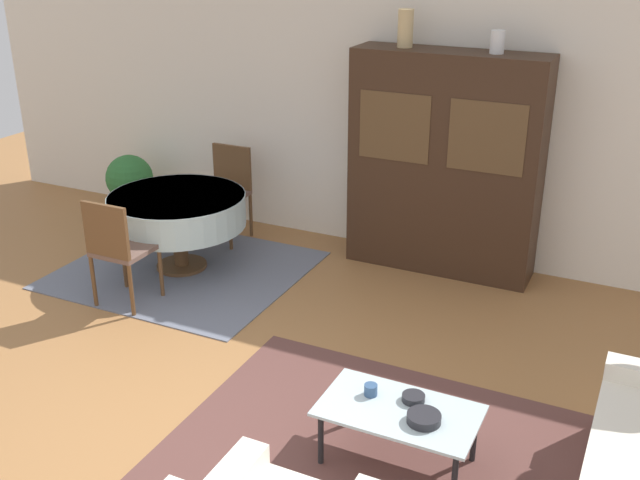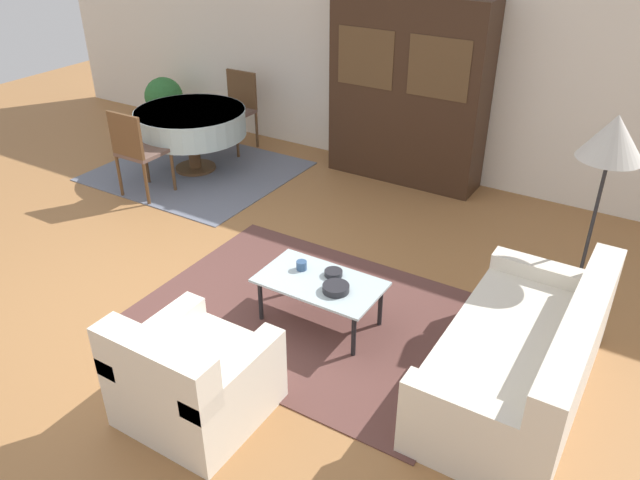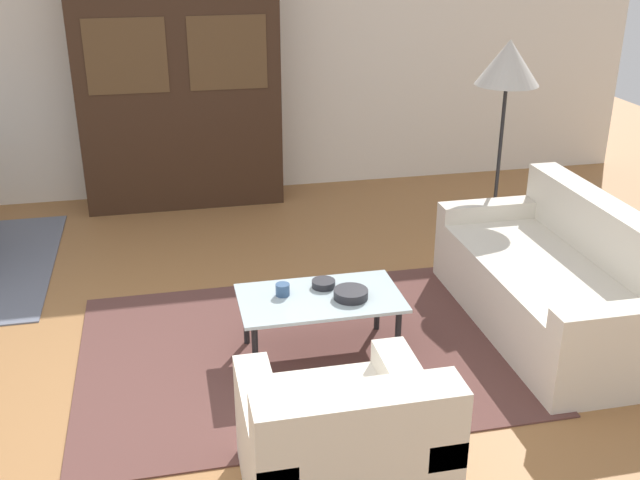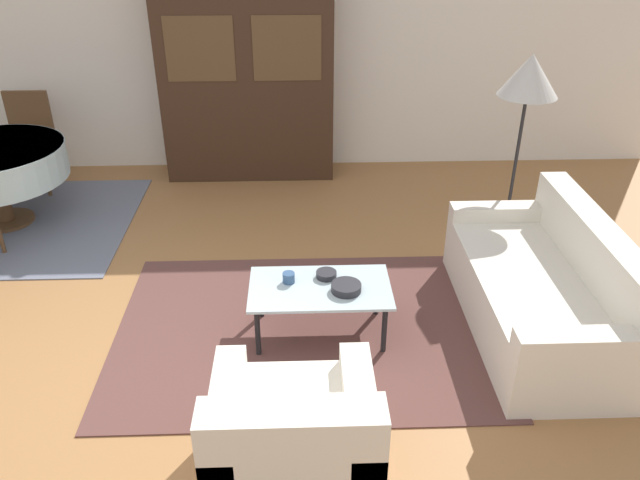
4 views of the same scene
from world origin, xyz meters
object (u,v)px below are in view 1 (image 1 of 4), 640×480
coffee_table (399,415)px  dining_chair_far (227,187)px  dining_chair_near (117,246)px  vase_short (497,42)px  potted_plant (130,183)px  dining_table (178,210)px  bowl (424,418)px  display_cabinet (445,164)px  cup (371,390)px  vase_tall (405,28)px  bowl_small (413,398)px

coffee_table → dining_chair_far: 3.89m
dining_chair_near → dining_chair_far: same height
vase_short → potted_plant: vase_short is taller
coffee_table → dining_table: bearing=148.1°
dining_chair_near → potted_plant: dining_chair_near is taller
bowl → potted_plant: (-4.29, 2.68, 0.01)m
display_cabinet → bowl: 3.11m
bowl → potted_plant: potted_plant is taller
display_cabinet → dining_chair_near: 3.00m
dining_table → cup: 3.16m
coffee_table → bowl: size_ratio=4.73×
dining_chair_far → bowl: size_ratio=4.78×
coffee_table → vase_tall: 3.60m
bowl_small → potted_plant: (-4.16, 2.51, 0.01)m
bowl → potted_plant: size_ratio=0.27×
coffee_table → bowl_small: (0.05, 0.12, 0.06)m
dining_table → potted_plant: (-1.26, 0.85, -0.16)m
dining_chair_near → bowl: dining_chair_near is taller
display_cabinet → potted_plant: bearing=-175.8°
dining_chair_far → potted_plant: size_ratio=1.31×
bowl_small → vase_short: (-0.30, 2.77, 1.73)m
dining_chair_far → vase_short: (2.60, 0.25, 1.58)m
cup → vase_short: size_ratio=0.43×
cup → bowl_small: 0.26m
cup → dining_table: bearing=147.1°
dining_chair_far → vase_short: 3.05m
dining_chair_far → vase_tall: bearing=-172.0°
bowl → potted_plant: bearing=148.0°
vase_short → bowl_small: bearing=-83.7°
vase_short → potted_plant: size_ratio=0.26×
coffee_table → display_cabinet: bearing=102.5°
cup → bowl_small: bearing=12.0°
bowl_small → vase_short: bearing=96.3°
dining_table → dining_chair_near: (0.00, -0.86, -0.03)m
dining_table → vase_tall: size_ratio=3.90×
potted_plant → bowl_small: bearing=-31.1°
cup → bowl: cup is taller
bowl → vase_short: vase_short is taller
coffee_table → vase_tall: (-1.08, 2.89, 1.86)m
dining_table → vase_tall: 2.65m
vase_short → potted_plant: 4.23m
coffee_table → display_cabinet: (-0.64, 2.89, 0.67)m
display_cabinet → dining_chair_near: (-2.21, -1.97, -0.46)m
dining_chair_near → vase_short: bearing=37.1°
coffee_table → bowl_small: size_ratio=6.76×
dining_table → vase_tall: bearing=31.9°
display_cabinet → dining_chair_far: size_ratio=2.13×
potted_plant → vase_tall: bearing=4.9°
coffee_table → vase_tall: vase_tall is taller
vase_tall → potted_plant: vase_tall is taller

